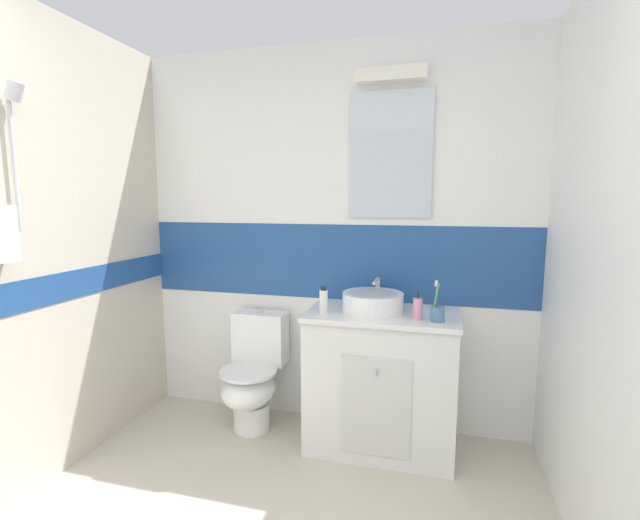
{
  "coord_description": "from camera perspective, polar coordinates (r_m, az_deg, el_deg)",
  "views": [
    {
      "loc": [
        0.68,
        -0.4,
        1.51
      ],
      "look_at": [
        0.06,
        1.91,
        1.18
      ],
      "focal_mm": 24.5,
      "sensor_mm": 36.0,
      "label": 1
    }
  ],
  "objects": [
    {
      "name": "wall_back_tiled",
      "position": [
        2.94,
        1.74,
        2.97
      ],
      "size": [
        3.2,
        0.2,
        2.5
      ],
      "color": "white",
      "rests_on": "ground_plane"
    },
    {
      "name": "vanity_cabinet",
      "position": [
        2.78,
        8.0,
        -15.17
      ],
      "size": [
        0.89,
        0.53,
        0.85
      ],
      "color": "silver",
      "rests_on": "ground_plane"
    },
    {
      "name": "sink_basin",
      "position": [
        2.63,
        6.93,
        -5.39
      ],
      "size": [
        0.36,
        0.41,
        0.17
      ],
      "color": "white",
      "rests_on": "vanity_cabinet"
    },
    {
      "name": "toilet",
      "position": [
        3.03,
        -8.72,
        -14.64
      ],
      "size": [
        0.37,
        0.5,
        0.77
      ],
      "color": "white",
      "rests_on": "ground_plane"
    },
    {
      "name": "toothbrush_cup",
      "position": [
        2.48,
        15.07,
        -6.61
      ],
      "size": [
        0.08,
        0.08,
        0.23
      ],
      "color": "#4C7299",
      "rests_on": "vanity_cabinet"
    },
    {
      "name": "soap_dispenser",
      "position": [
        2.5,
        12.63,
        -6.2
      ],
      "size": [
        0.05,
        0.05,
        0.16
      ],
      "color": "pink",
      "rests_on": "vanity_cabinet"
    },
    {
      "name": "deodorant_spray_can",
      "position": [
        2.57,
        0.47,
        -5.34
      ],
      "size": [
        0.05,
        0.05,
        0.16
      ],
      "color": "white",
      "rests_on": "vanity_cabinet"
    }
  ]
}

